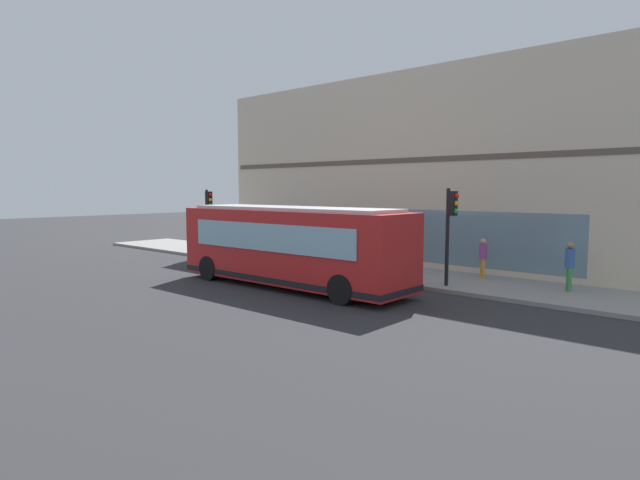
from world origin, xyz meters
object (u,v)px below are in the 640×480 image
fire_hydrant (355,260)px  pedestrian_by_light_pole (295,241)px  pedestrian_walking_along_curb (483,256)px  pedestrian_near_hydrant (570,263)px  traffic_light_near_corner (451,218)px  traffic_light_down_block (208,209)px  newspaper_vending_box (318,252)px  city_bus_nearside (291,247)px

fire_hydrant → pedestrian_by_light_pole: size_ratio=0.44×
pedestrian_walking_along_curb → pedestrian_near_hydrant: bearing=-99.2°
traffic_light_near_corner → traffic_light_down_block: 14.72m
pedestrian_walking_along_curb → newspaper_vending_box: bearing=94.6°
traffic_light_near_corner → pedestrian_near_hydrant: size_ratio=2.07×
city_bus_nearside → pedestrian_walking_along_curb: 7.76m
traffic_light_near_corner → pedestrian_by_light_pole: traffic_light_near_corner is taller
newspaper_vending_box → pedestrian_walking_along_curb: bearing=-85.4°
pedestrian_near_hydrant → newspaper_vending_box: 11.75m
traffic_light_near_corner → newspaper_vending_box: traffic_light_near_corner is taller
city_bus_nearside → pedestrian_walking_along_curb: size_ratio=6.23×
pedestrian_by_light_pole → pedestrian_walking_along_curb: bearing=-83.0°
city_bus_nearside → traffic_light_near_corner: size_ratio=2.78×
city_bus_nearside → pedestrian_by_light_pole: (4.74, 4.41, -0.43)m
traffic_light_down_block → pedestrian_by_light_pole: traffic_light_down_block is taller
fire_hydrant → pedestrian_near_hydrant: (0.55, -9.09, 0.65)m
fire_hydrant → newspaper_vending_box: size_ratio=0.82×
traffic_light_down_block → fire_hydrant: traffic_light_down_block is taller
pedestrian_near_hydrant → pedestrian_by_light_pole: 12.90m
fire_hydrant → pedestrian_by_light_pole: pedestrian_by_light_pole is taller
traffic_light_near_corner → pedestrian_walking_along_curb: bearing=-4.5°
pedestrian_near_hydrant → pedestrian_walking_along_curb: size_ratio=1.09×
traffic_light_near_corner → pedestrian_walking_along_curb: (2.42, -0.19, -1.60)m
traffic_light_near_corner → traffic_light_down_block: bearing=90.0°
city_bus_nearside → fire_hydrant: city_bus_nearside is taller
city_bus_nearside → pedestrian_walking_along_curb: (5.90, -5.02, -0.48)m
traffic_light_near_corner → pedestrian_near_hydrant: 4.35m
newspaper_vending_box → traffic_light_near_corner: bearing=-102.2°
traffic_light_near_corner → newspaper_vending_box: size_ratio=4.02×
traffic_light_down_block → newspaper_vending_box: 7.14m
fire_hydrant → pedestrian_near_hydrant: pedestrian_near_hydrant is taller
city_bus_nearside → traffic_light_down_block: (3.47, 9.88, 1.08)m
city_bus_nearside → traffic_light_down_block: traffic_light_down_block is taller
fire_hydrant → pedestrian_walking_along_curb: pedestrian_walking_along_curb is taller
traffic_light_down_block → pedestrian_walking_along_curb: size_ratio=2.21×
pedestrian_near_hydrant → pedestrian_by_light_pole: bearing=92.6°
newspaper_vending_box → pedestrian_near_hydrant: bearing=-89.5°
newspaper_vending_box → traffic_light_down_block: bearing=104.9°
city_bus_nearside → traffic_light_near_corner: (3.48, -4.84, 1.12)m
traffic_light_down_block → pedestrian_walking_along_curb: 15.18m
city_bus_nearside → traffic_light_down_block: size_ratio=2.82×
traffic_light_near_corner → newspaper_vending_box: bearing=77.8°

